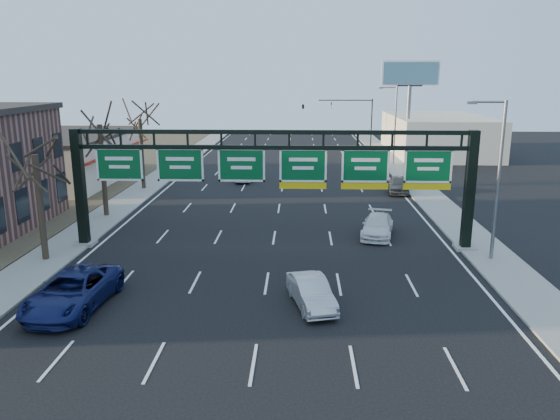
{
  "coord_description": "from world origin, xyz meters",
  "views": [
    {
      "loc": [
        1.65,
        -23.99,
        10.31
      ],
      "look_at": [
        0.59,
        4.59,
        3.2
      ],
      "focal_mm": 35.0,
      "sensor_mm": 36.0,
      "label": 1
    }
  ],
  "objects_px": {
    "car_blue_suv": "(73,291)",
    "car_silver_sedan": "(311,292)",
    "car_white_wagon": "(377,226)",
    "sign_gantry": "(275,173)"
  },
  "relations": [
    {
      "from": "sign_gantry",
      "to": "car_silver_sedan",
      "type": "bearing_deg",
      "value": -76.86
    },
    {
      "from": "car_blue_suv",
      "to": "car_white_wagon",
      "type": "relative_size",
      "value": 1.27
    },
    {
      "from": "car_silver_sedan",
      "to": "car_blue_suv",
      "type": "bearing_deg",
      "value": 168.44
    },
    {
      "from": "sign_gantry",
      "to": "car_blue_suv",
      "type": "xyz_separation_m",
      "value": [
        -8.71,
        -9.37,
        -3.8
      ]
    },
    {
      "from": "car_blue_suv",
      "to": "car_silver_sedan",
      "type": "distance_m",
      "value": 10.77
    },
    {
      "from": "car_blue_suv",
      "to": "car_silver_sedan",
      "type": "bearing_deg",
      "value": 7.82
    },
    {
      "from": "car_blue_suv",
      "to": "car_white_wagon",
      "type": "distance_m",
      "value": 19.49
    },
    {
      "from": "sign_gantry",
      "to": "car_blue_suv",
      "type": "relative_size",
      "value": 4.13
    },
    {
      "from": "car_blue_suv",
      "to": "car_silver_sedan",
      "type": "xyz_separation_m",
      "value": [
        10.76,
        0.61,
        -0.15
      ]
    },
    {
      "from": "sign_gantry",
      "to": "car_white_wagon",
      "type": "xyz_separation_m",
      "value": [
        6.61,
        2.68,
        -3.95
      ]
    }
  ]
}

